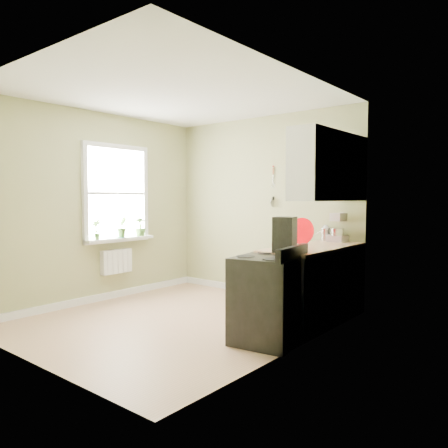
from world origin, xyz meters
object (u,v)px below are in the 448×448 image
Objects in this scene: stove at (269,298)px; stand_mixer at (340,228)px; coffee_maker at (285,235)px; kettle at (325,233)px.

stove is 1.81m from stand_mixer.
stove is 2.41× the size of stand_mixer.
stove is 0.68m from coffee_maker.
stove is 2.69× the size of coffee_maker.
stove is at bearing -96.23° from coffee_maker.
coffee_maker is at bearing -88.82° from stand_mixer.
kettle is at bearing 96.78° from stove.
stand_mixer is 1.97× the size of kettle.
stove is at bearing -83.22° from kettle.
kettle is at bearing 99.04° from coffee_maker.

